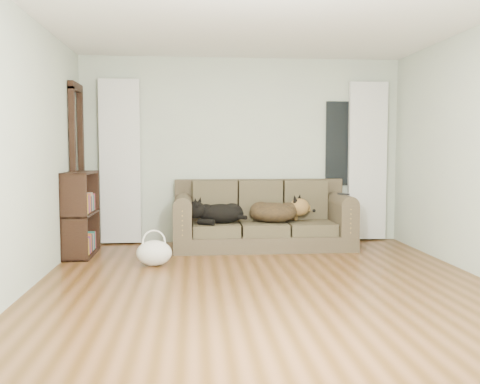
{
  "coord_description": "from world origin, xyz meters",
  "views": [
    {
      "loc": [
        -0.7,
        -5.07,
        1.32
      ],
      "look_at": [
        -0.11,
        1.6,
        0.78
      ],
      "focal_mm": 40.0,
      "sensor_mm": 36.0,
      "label": 1
    }
  ],
  "objects": [
    {
      "name": "ceiling",
      "position": [
        0.0,
        0.0,
        2.6
      ],
      "size": [
        5.0,
        5.0,
        0.0
      ],
      "primitive_type": "plane",
      "color": "white",
      "rests_on": "ground"
    },
    {
      "name": "door_casing",
      "position": [
        -2.2,
        2.05,
        1.05
      ],
      "size": [
        0.07,
        0.6,
        2.1
      ],
      "primitive_type": "cube",
      "color": "black",
      "rests_on": "ground"
    },
    {
      "name": "wall_left",
      "position": [
        -2.25,
        0.0,
        1.3
      ],
      "size": [
        0.04,
        5.0,
        2.6
      ],
      "primitive_type": "cube",
      "color": "#AFBFA6",
      "rests_on": "ground"
    },
    {
      "name": "window_pane",
      "position": [
        1.45,
        2.47,
        1.4
      ],
      "size": [
        0.5,
        0.03,
        1.2
      ],
      "primitive_type": "cube",
      "color": "black",
      "rests_on": "wall_back"
    },
    {
      "name": "wall_back",
      "position": [
        0.0,
        2.5,
        1.3
      ],
      "size": [
        4.5,
        0.04,
        2.6
      ],
      "primitive_type": "cube",
      "color": "#AFBFA6",
      "rests_on": "ground"
    },
    {
      "name": "dog_shepherd",
      "position": [
        0.4,
        1.93,
        0.49
      ],
      "size": [
        0.79,
        0.67,
        0.29
      ],
      "primitive_type": "ellipsoid",
      "rotation": [
        0.0,
        0.0,
        2.8
      ],
      "color": "black",
      "rests_on": "sofa"
    },
    {
      "name": "dog_black_lab",
      "position": [
        -0.38,
        1.91,
        0.48
      ],
      "size": [
        0.67,
        0.51,
        0.26
      ],
      "primitive_type": "ellipsoid",
      "rotation": [
        0.0,
        0.0,
        -0.13
      ],
      "color": "black",
      "rests_on": "sofa"
    },
    {
      "name": "curtain_left",
      "position": [
        -1.7,
        2.42,
        1.15
      ],
      "size": [
        0.55,
        0.08,
        2.25
      ],
      "primitive_type": "cube",
      "color": "silver",
      "rests_on": "ground"
    },
    {
      "name": "bookshelf",
      "position": [
        -2.09,
        1.66,
        0.5
      ],
      "size": [
        0.42,
        0.87,
        1.04
      ],
      "primitive_type": "cube",
      "rotation": [
        0.0,
        0.0,
        -0.13
      ],
      "color": "black",
      "rests_on": "floor"
    },
    {
      "name": "curtain_right",
      "position": [
        1.8,
        2.42,
        1.15
      ],
      "size": [
        0.55,
        0.08,
        2.25
      ],
      "primitive_type": "cube",
      "color": "silver",
      "rests_on": "ground"
    },
    {
      "name": "tote_bag",
      "position": [
        -1.15,
        0.97,
        0.16
      ],
      "size": [
        0.4,
        0.31,
        0.29
      ],
      "primitive_type": "ellipsoid",
      "rotation": [
        0.0,
        0.0,
        -0.0
      ],
      "color": "beige",
      "rests_on": "floor"
    },
    {
      "name": "floor",
      "position": [
        0.0,
        0.0,
        0.0
      ],
      "size": [
        5.0,
        5.0,
        0.0
      ],
      "primitive_type": "plane",
      "color": "#4B2E11",
      "rests_on": "ground"
    },
    {
      "name": "tv_remote",
      "position": [
        1.28,
        1.81,
        0.73
      ],
      "size": [
        0.13,
        0.2,
        0.02
      ],
      "primitive_type": "cube",
      "rotation": [
        0.0,
        0.0,
        0.46
      ],
      "color": "black",
      "rests_on": "sofa"
    },
    {
      "name": "sofa",
      "position": [
        0.23,
        1.97,
        0.45
      ],
      "size": [
        2.36,
        1.02,
        0.97
      ],
      "primitive_type": "cube",
      "color": "#312517",
      "rests_on": "floor"
    }
  ]
}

